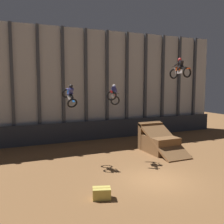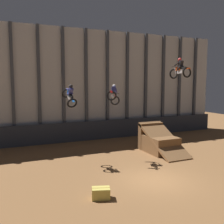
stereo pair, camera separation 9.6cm
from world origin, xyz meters
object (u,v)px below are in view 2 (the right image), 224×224
at_px(rider_bike_center_air, 114,95).
at_px(rider_bike_right_air, 180,70).
at_px(rider_bike_left_air, 70,95).
at_px(hay_bale_trackside, 101,193).
at_px(dirt_ramp, 158,142).

bearing_deg(rider_bike_center_air, rider_bike_right_air, 0.66).
distance_m(rider_bike_left_air, hay_bale_trackside, 7.95).
distance_m(rider_bike_center_air, hay_bale_trackside, 8.33).
bearing_deg(rider_bike_center_air, rider_bike_left_air, -151.91).
relative_size(dirt_ramp, hay_bale_trackside, 4.34).
bearing_deg(hay_bale_trackside, dirt_ramp, 39.90).
xyz_separation_m(rider_bike_left_air, rider_bike_center_air, (3.21, -0.44, -0.02)).
bearing_deg(dirt_ramp, rider_bike_left_air, -179.60).
relative_size(rider_bike_center_air, hay_bale_trackside, 1.70).
height_order(dirt_ramp, rider_bike_right_air, rider_bike_right_air).
xyz_separation_m(dirt_ramp, rider_bike_left_air, (-7.58, -0.05, 4.06)).
relative_size(rider_bike_left_air, rider_bike_center_air, 1.05).
xyz_separation_m(dirt_ramp, hay_bale_trackside, (-7.80, -6.52, -0.56)).
bearing_deg(rider_bike_left_air, rider_bike_right_air, -26.59).
bearing_deg(rider_bike_center_air, hay_bale_trackside, -83.79).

